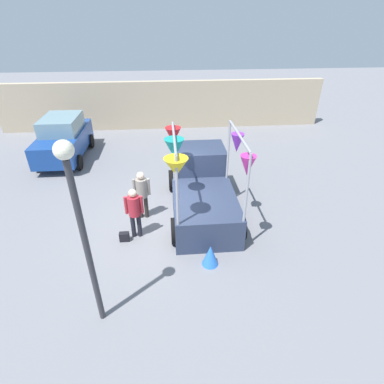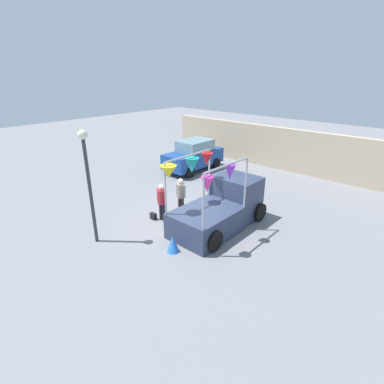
{
  "view_description": "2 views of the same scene",
  "coord_description": "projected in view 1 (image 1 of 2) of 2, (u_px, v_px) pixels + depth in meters",
  "views": [
    {
      "loc": [
        0.12,
        -7.73,
        5.71
      ],
      "look_at": [
        0.77,
        -0.28,
        1.26
      ],
      "focal_mm": 28.0,
      "sensor_mm": 36.0,
      "label": 1
    },
    {
      "loc": [
        7.52,
        -8.09,
        5.83
      ],
      "look_at": [
        0.36,
        -0.13,
        1.48
      ],
      "focal_mm": 28.0,
      "sensor_mm": 36.0,
      "label": 2
    }
  ],
  "objects": [
    {
      "name": "brick_boundary_wall",
      "position": [
        164.0,
        105.0,
        16.84
      ],
      "size": [
        18.0,
        0.36,
        2.6
      ],
      "primitive_type": "cube",
      "color": "tan",
      "rests_on": "ground"
    },
    {
      "name": "handbag",
      "position": [
        124.0,
        237.0,
        8.7
      ],
      "size": [
        0.28,
        0.16,
        0.28
      ],
      "primitive_type": "cube",
      "color": "black",
      "rests_on": "ground"
    },
    {
      "name": "parked_car",
      "position": [
        64.0,
        138.0,
        13.37
      ],
      "size": [
        1.88,
        4.0,
        1.88
      ],
      "color": "navy",
      "rests_on": "ground"
    },
    {
      "name": "ground_plane",
      "position": [
        167.0,
        222.0,
        9.53
      ],
      "size": [
        60.0,
        60.0,
        0.0
      ],
      "primitive_type": "plane",
      "color": "slate"
    },
    {
      "name": "folded_kite_bundle_azure",
      "position": [
        210.0,
        255.0,
        7.8
      ],
      "size": [
        0.45,
        0.45,
        0.6
      ],
      "primitive_type": "cone",
      "rotation": [
        0.0,
        0.0,
        3.13
      ],
      "color": "blue",
      "rests_on": "ground"
    },
    {
      "name": "vendor_truck",
      "position": [
        201.0,
        185.0,
        9.84
      ],
      "size": [
        2.39,
        4.16,
        2.97
      ],
      "color": "#2D3851",
      "rests_on": "ground"
    },
    {
      "name": "person_vendor",
      "position": [
        142.0,
        191.0,
        9.3
      ],
      "size": [
        0.53,
        0.34,
        1.63
      ],
      "color": "#2D2823",
      "rests_on": "ground"
    },
    {
      "name": "person_customer",
      "position": [
        134.0,
        209.0,
        8.48
      ],
      "size": [
        0.53,
        0.34,
        1.6
      ],
      "color": "black",
      "rests_on": "ground"
    },
    {
      "name": "street_lamp",
      "position": [
        80.0,
        218.0,
        5.21
      ],
      "size": [
        0.32,
        0.32,
        4.1
      ],
      "color": "#333338",
      "rests_on": "ground"
    }
  ]
}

